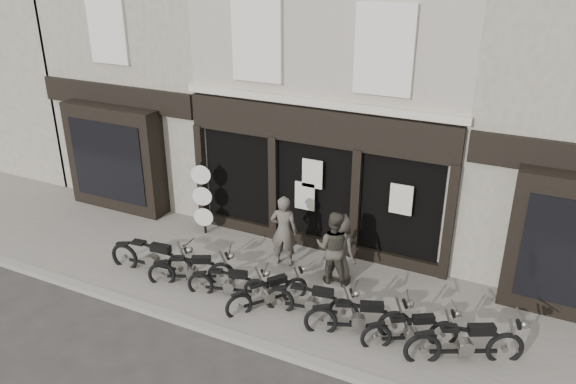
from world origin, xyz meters
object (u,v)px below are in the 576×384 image
at_px(motorcycle_5, 359,321).
at_px(motorcycle_2, 230,286).
at_px(motorcycle_0, 153,260).
at_px(man_right, 340,248).
at_px(man_centre, 334,247).
at_px(motorcycle_1, 193,272).
at_px(motorcycle_4, 312,304).
at_px(man_left, 284,231).
at_px(motorcycle_3, 268,295).
at_px(motorcycle_7, 466,346).
at_px(advert_sign_post, 203,202).
at_px(motorcycle_6, 411,333).

bearing_deg(motorcycle_5, motorcycle_2, 158.42).
bearing_deg(motorcycle_5, motorcycle_0, 158.11).
bearing_deg(man_right, man_centre, 79.94).
xyz_separation_m(motorcycle_1, man_centre, (2.96, 1.54, 0.63)).
bearing_deg(motorcycle_4, motorcycle_2, 174.97).
xyz_separation_m(motorcycle_4, man_left, (-1.53, 1.68, 0.65)).
bearing_deg(man_left, motorcycle_1, 35.04).
xyz_separation_m(motorcycle_3, motorcycle_7, (4.25, 0.07, 0.06)).
relative_size(man_right, advert_sign_post, 0.76).
bearing_deg(advert_sign_post, motorcycle_2, -65.72).
bearing_deg(motorcycle_3, motorcycle_2, 128.19).
relative_size(motorcycle_7, man_left, 1.16).
xyz_separation_m(motorcycle_1, motorcycle_3, (2.06, -0.04, -0.01)).
relative_size(motorcycle_2, advert_sign_post, 0.86).
relative_size(motorcycle_1, advert_sign_post, 0.86).
xyz_separation_m(motorcycle_4, motorcycle_6, (2.18, -0.03, -0.02)).
relative_size(motorcycle_0, motorcycle_3, 1.35).
bearing_deg(motorcycle_5, man_left, 123.95).
height_order(motorcycle_3, advert_sign_post, advert_sign_post).
xyz_separation_m(motorcycle_7, man_right, (-3.25, 1.67, 0.52)).
relative_size(motorcycle_1, man_left, 1.04).
distance_m(motorcycle_3, advert_sign_post, 4.01).
xyz_separation_m(motorcycle_2, motorcycle_7, (5.24, 0.10, 0.07)).
distance_m(motorcycle_5, motorcycle_7, 2.12).
height_order(motorcycle_1, motorcycle_4, motorcycle_4).
bearing_deg(man_centre, motorcycle_4, 88.77).
height_order(motorcycle_3, motorcycle_7, motorcycle_7).
xyz_separation_m(man_left, man_centre, (1.41, -0.20, -0.02)).
height_order(motorcycle_5, motorcycle_7, motorcycle_7).
height_order(motorcycle_1, motorcycle_5, motorcycle_5).
height_order(motorcycle_6, man_right, man_right).
relative_size(motorcycle_3, motorcycle_5, 0.82).
relative_size(motorcycle_3, advert_sign_post, 0.78).
relative_size(motorcycle_0, motorcycle_7, 1.09).
xyz_separation_m(motorcycle_2, motorcycle_4, (2.01, 0.14, 0.03)).
relative_size(motorcycle_5, motorcycle_7, 0.98).
bearing_deg(motorcycle_2, motorcycle_5, -16.43).
xyz_separation_m(motorcycle_0, motorcycle_5, (5.34, -0.05, -0.02)).
xyz_separation_m(motorcycle_0, motorcycle_6, (6.40, 0.07, -0.06)).
distance_m(motorcycle_2, man_left, 2.00).
relative_size(motorcycle_4, man_centre, 1.15).
xyz_separation_m(motorcycle_1, motorcycle_2, (1.07, -0.08, -0.02)).
distance_m(motorcycle_6, advert_sign_post, 6.82).
bearing_deg(motorcycle_4, motorcycle_7, -9.86).
bearing_deg(motorcycle_3, motorcycle_7, -52.81).
xyz_separation_m(motorcycle_0, advert_sign_post, (-0.02, 2.28, 0.64)).
relative_size(motorcycle_7, advert_sign_post, 0.97).
bearing_deg(motorcycle_5, advert_sign_post, 135.20).
bearing_deg(motorcycle_0, motorcycle_7, -5.29).
distance_m(motorcycle_3, motorcycle_4, 1.02).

